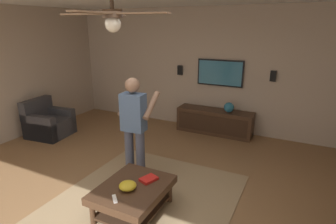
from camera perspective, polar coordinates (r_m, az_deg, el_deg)
The scene contains 15 objects.
ground_plane at distance 4.11m, azimuth -8.42°, elevation -18.00°, with size 8.43×8.43×0.00m, color olive.
wall_back_tv at distance 6.54m, azimuth 8.61°, elevation 8.53°, with size 0.10×7.23×2.78m, color #BCA893.
area_rug at distance 4.07m, azimuth -5.38°, elevation -18.23°, with size 2.79×2.37×0.01m, color #9E8460.
armchair at distance 6.75m, azimuth -23.35°, elevation -2.17°, with size 0.89×0.90×0.82m.
coffee_table at distance 3.77m, azimuth -7.18°, elevation -16.17°, with size 1.00×0.80×0.40m.
media_console at distance 6.42m, azimuth 9.51°, elevation -1.94°, with size 0.45×1.70×0.55m.
tv at distance 6.38m, azimuth 10.65°, elevation 7.90°, with size 0.05×1.04×0.59m.
person_standing at distance 4.30m, azimuth -6.93°, elevation -2.26°, with size 0.55×0.56×1.64m.
bowl at distance 3.63m, azimuth -8.27°, elevation -14.73°, with size 0.22×0.22×0.10m, color gold.
remote_white at distance 3.49m, azimuth -10.88°, elevation -17.09°, with size 0.15×0.04×0.02m, color white.
book at distance 3.80m, azimuth -3.98°, elevation -13.56°, with size 0.22×0.16×0.04m, color red.
vase_round at distance 6.20m, azimuth 12.40°, elevation 0.94°, with size 0.22×0.22×0.22m, color teal.
wall_speaker_left at distance 6.18m, azimuth 20.78°, elevation 6.92°, with size 0.06×0.12×0.22m, color black.
wall_speaker_right at distance 6.73m, azimuth 2.50°, elevation 8.57°, with size 0.06×0.12×0.22m, color black.
ceiling_fan at distance 2.97m, azimuth -11.53°, elevation 18.60°, with size 1.16×1.21×0.46m.
Camera 1 is at (-2.71, -2.00, 2.36)m, focal length 29.70 mm.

